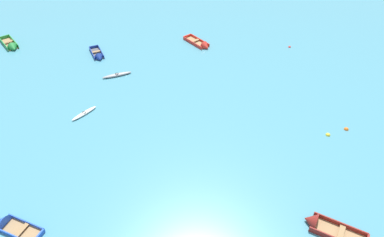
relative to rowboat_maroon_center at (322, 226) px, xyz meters
The scene contains 10 objects.
rowboat_maroon_center is the anchor object (origin of this frame).
rowboat_red_cluster_inner 27.29m from the rowboat_maroon_center, 108.31° to the left, with size 3.72×4.05×1.19m.
kayak_grey_back_row_center 25.83m from the rowboat_maroon_center, 133.86° to the left, with size 3.20×1.82×0.31m.
rowboat_green_midfield_left 40.77m from the rowboat_maroon_center, 142.70° to the left, with size 3.68×4.02×1.20m.
rowboat_deep_blue_far_right 30.87m from the rowboat_maroon_center, 132.76° to the left, with size 2.56×3.61×1.05m.
rowboat_blue_near_left 21.48m from the rowboat_maroon_center, behind, with size 3.74×2.35×1.14m.
kayak_white_far_back 22.91m from the rowboat_maroon_center, 149.18° to the left, with size 2.06×2.52×0.27m.
mooring_buoy_midfield 11.48m from the rowboat_maroon_center, 65.17° to the left, with size 0.42×0.42×0.42m, color orange.
mooring_buoy_central 10.02m from the rowboat_maroon_center, 72.91° to the left, with size 0.41×0.41×0.41m, color yellow.
mooring_buoy_between_boats_right 26.19m from the rowboat_maroon_center, 84.65° to the left, with size 0.34×0.34×0.34m, color red.
Camera 1 is at (0.93, -4.58, 21.17)m, focal length 32.99 mm.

